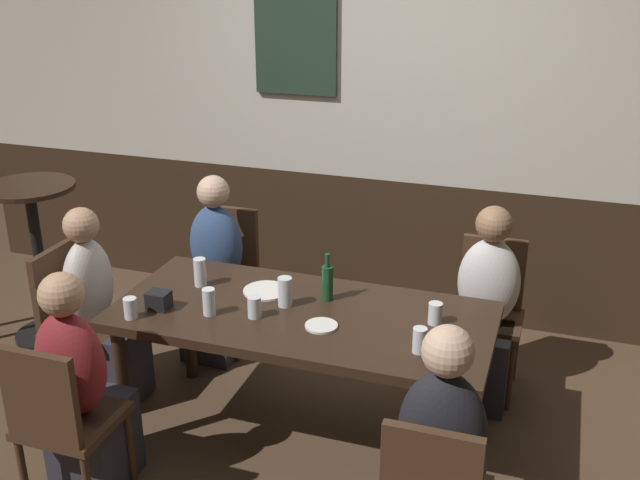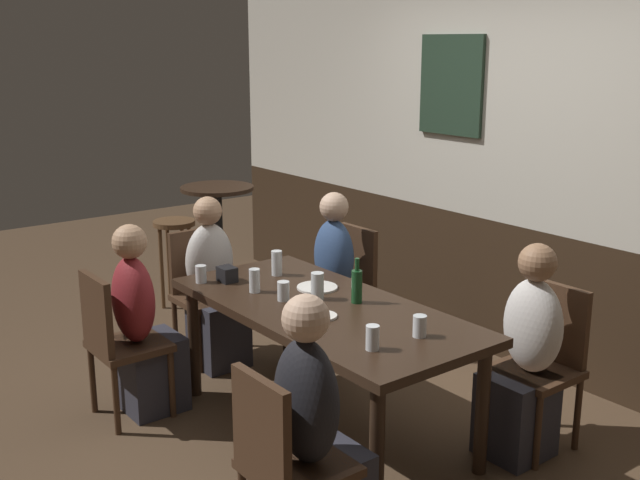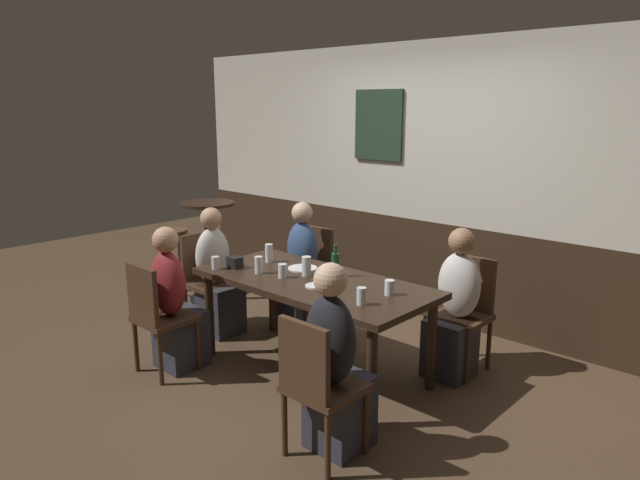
{
  "view_description": "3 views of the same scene",
  "coord_description": "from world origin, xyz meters",
  "views": [
    {
      "loc": [
        1.14,
        -3.12,
        2.45
      ],
      "look_at": [
        0.05,
        0.12,
        1.09
      ],
      "focal_mm": 42.32,
      "sensor_mm": 36.0,
      "label": 1
    },
    {
      "loc": [
        3.13,
        -2.44,
        2.13
      ],
      "look_at": [
        -0.19,
        0.12,
        1.05
      ],
      "focal_mm": 43.39,
      "sensor_mm": 36.0,
      "label": 2
    },
    {
      "loc": [
        2.88,
        -3.05,
        2.02
      ],
      "look_at": [
        0.06,
        0.02,
        1.05
      ],
      "focal_mm": 32.58,
      "sensor_mm": 36.0,
      "label": 3
    }
  ],
  "objects": [
    {
      "name": "pint_glass_pale",
      "position": [
        -0.77,
        -0.32,
        0.79
      ],
      "size": [
        0.07,
        0.07,
        0.1
      ],
      "color": "silver",
      "rests_on": "dining_table"
    },
    {
      "name": "chair_right_near",
      "position": [
        0.83,
        -0.85,
        0.5
      ],
      "size": [
        0.4,
        0.4,
        0.88
      ],
      "color": "#422B1C",
      "rests_on": "ground_plane"
    },
    {
      "name": "plate_white_small",
      "position": [
        0.14,
        -0.12,
        0.75
      ],
      "size": [
        0.16,
        0.16,
        0.01
      ],
      "primitive_type": "cylinder",
      "color": "white",
      "rests_on": "dining_table"
    },
    {
      "name": "chair_left_near",
      "position": [
        -0.83,
        -0.85,
        0.5
      ],
      "size": [
        0.4,
        0.4,
        0.88
      ],
      "color": "#422B1C",
      "rests_on": "ground_plane"
    },
    {
      "name": "person_left_near",
      "position": [
        -0.83,
        -0.69,
        0.48
      ],
      "size": [
        0.34,
        0.37,
        1.14
      ],
      "color": "#2D2D38",
      "rests_on": "ground_plane"
    },
    {
      "name": "ground_plane",
      "position": [
        0.0,
        0.0,
        0.0
      ],
      "size": [
        12.0,
        12.0,
        0.0
      ],
      "primitive_type": "plane",
      "color": "#4C3826"
    },
    {
      "name": "dining_table",
      "position": [
        0.0,
        0.0,
        0.66
      ],
      "size": [
        1.88,
        0.86,
        0.74
      ],
      "color": "black",
      "rests_on": "ground_plane"
    },
    {
      "name": "person_right_near",
      "position": [
        0.83,
        -0.69,
        0.49
      ],
      "size": [
        0.34,
        0.37,
        1.17
      ],
      "color": "#2D2D38",
      "rests_on": "ground_plane"
    },
    {
      "name": "chair_right_far",
      "position": [
        0.83,
        0.85,
        0.5
      ],
      "size": [
        0.4,
        0.4,
        0.88
      ],
      "color": "#422B1C",
      "rests_on": "ground_plane"
    },
    {
      "name": "tumbler_short",
      "position": [
        -0.2,
        -0.12,
        0.79
      ],
      "size": [
        0.07,
        0.07,
        0.11
      ],
      "color": "silver",
      "rests_on": "dining_table"
    },
    {
      "name": "plate_white_large",
      "position": [
        -0.26,
        0.15,
        0.75
      ],
      "size": [
        0.24,
        0.24,
        0.01
      ],
      "primitive_type": "cylinder",
      "color": "white",
      "rests_on": "dining_table"
    },
    {
      "name": "side_bar_table",
      "position": [
        -1.97,
        0.5,
        0.62
      ],
      "size": [
        0.56,
        0.56,
        1.05
      ],
      "color": "black",
      "rests_on": "ground_plane"
    },
    {
      "name": "beer_bottle_green",
      "position": [
        0.08,
        0.17,
        0.84
      ],
      "size": [
        0.06,
        0.06,
        0.25
      ],
      "color": "#194723",
      "rests_on": "dining_table"
    },
    {
      "name": "person_right_far",
      "position": [
        0.83,
        0.69,
        0.48
      ],
      "size": [
        0.34,
        0.37,
        1.14
      ],
      "color": "#2D2D38",
      "rests_on": "ground_plane"
    },
    {
      "name": "pint_glass_stout",
      "position": [
        0.64,
        0.09,
        0.79
      ],
      "size": [
        0.07,
        0.07,
        0.11
      ],
      "color": "silver",
      "rests_on": "dining_table"
    },
    {
      "name": "pint_glass_amber",
      "position": [
        -0.42,
        -0.17,
        0.8
      ],
      "size": [
        0.06,
        0.06,
        0.14
      ],
      "color": "silver",
      "rests_on": "dining_table"
    },
    {
      "name": "chair_head_west",
      "position": [
        -1.35,
        0.0,
        0.5
      ],
      "size": [
        0.4,
        0.4,
        0.88
      ],
      "color": "#422B1C",
      "rests_on": "ground_plane"
    },
    {
      "name": "beer_glass_tall",
      "position": [
        -0.1,
        0.04,
        0.81
      ],
      "size": [
        0.07,
        0.07,
        0.15
      ],
      "color": "silver",
      "rests_on": "dining_table"
    },
    {
      "name": "person_left_far",
      "position": [
        -0.83,
        0.69,
        0.49
      ],
      "size": [
        0.34,
        0.37,
        1.15
      ],
      "color": "#2D2D38",
      "rests_on": "ground_plane"
    },
    {
      "name": "person_head_west",
      "position": [
        -1.19,
        0.0,
        0.48
      ],
      "size": [
        0.37,
        0.34,
        1.14
      ],
      "color": "#2D2D38",
      "rests_on": "ground_plane"
    },
    {
      "name": "tumbler_water",
      "position": [
        -0.61,
        0.12,
        0.81
      ],
      "size": [
        0.07,
        0.07,
        0.15
      ],
      "color": "silver",
      "rests_on": "dining_table"
    },
    {
      "name": "condiment_caddy",
      "position": [
        -0.69,
        -0.19,
        0.79
      ],
      "size": [
        0.11,
        0.09,
        0.09
      ],
      "primitive_type": "cube",
      "color": "black",
      "rests_on": "dining_table"
    },
    {
      "name": "beer_glass_half",
      "position": [
        0.63,
        -0.2,
        0.79
      ],
      "size": [
        0.06,
        0.06,
        0.12
      ],
      "color": "silver",
      "rests_on": "dining_table"
    },
    {
      "name": "chair_left_far",
      "position": [
        -0.83,
        0.85,
        0.5
      ],
      "size": [
        0.4,
        0.4,
        0.88
      ],
      "color": "#422B1C",
      "rests_on": "ground_plane"
    },
    {
      "name": "bar_stool",
      "position": [
        -2.42,
        0.35,
        0.56
      ],
      "size": [
        0.34,
        0.34,
        0.72
      ],
      "color": "brown",
      "rests_on": "ground_plane"
    },
    {
      "name": "wall_back",
      "position": [
        -0.0,
        1.65,
        1.3
      ],
      "size": [
        6.4,
        0.13,
        2.6
      ],
      "color": "#332316",
      "rests_on": "ground_plane"
    }
  ]
}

